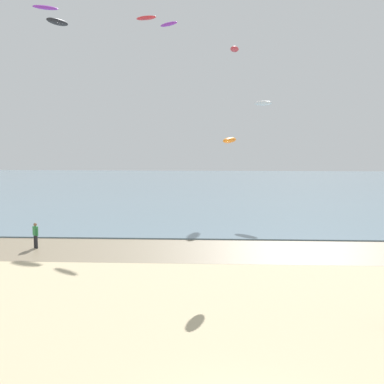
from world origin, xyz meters
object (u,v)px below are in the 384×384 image
Objects in this scene: kite_aloft_4 at (230,140)px; kite_aloft_10 at (263,103)px; person_mid_beach at (36,235)px; kite_aloft_9 at (57,22)px; kite_aloft_0 at (146,18)px; kite_aloft_6 at (169,24)px; kite_aloft_11 at (235,49)px; kite_aloft_7 at (46,8)px.

kite_aloft_4 is 0.86× the size of kite_aloft_10.
kite_aloft_9 is at bearing 77.35° from person_mid_beach.
kite_aloft_4 is at bearing -101.20° from kite_aloft_9.
kite_aloft_0 is (4.99, 18.31, 18.19)m from person_mid_beach.
kite_aloft_6 is at bearing -8.33° from kite_aloft_9.
kite_aloft_10 reaches higher than kite_aloft_4.
kite_aloft_10 is (8.94, 1.11, -7.21)m from kite_aloft_6.
kite_aloft_0 is at bearing 74.77° from person_mid_beach.
person_mid_beach is at bearing -171.15° from kite_aloft_9.
kite_aloft_10 is at bearing 44.85° from person_mid_beach.
kite_aloft_4 is 0.71× the size of kite_aloft_11.
kite_aloft_7 is at bearing -174.00° from kite_aloft_0.
kite_aloft_10 is 10.04m from kite_aloft_11.
kite_aloft_11 is (13.17, 20.23, 1.54)m from kite_aloft_9.
kite_aloft_11 is (8.97, 5.43, -2.15)m from kite_aloft_0.
kite_aloft_4 is at bearing -18.08° from person_mid_beach.
kite_aloft_7 is 20.73m from kite_aloft_11.
kite_aloft_4 is 0.70× the size of kite_aloft_7.
kite_aloft_0 reaches higher than kite_aloft_6.
person_mid_beach is at bearing -83.08° from kite_aloft_0.
kite_aloft_9 is 20.85m from kite_aloft_10.
kite_aloft_11 is at bearing 155.14° from kite_aloft_10.
kite_aloft_10 is at bearing 12.61° from kite_aloft_0.
kite_aloft_10 is (3.74, 20.53, 3.39)m from kite_aloft_4.
kite_aloft_6 reaches higher than person_mid_beach.
kite_aloft_11 is (6.43, 8.47, -0.86)m from kite_aloft_6.
kite_aloft_4 is at bearing -172.12° from kite_aloft_11.
kite_aloft_10 is (22.71, -5.18, -10.47)m from kite_aloft_7.
kite_aloft_10 is (15.68, 12.87, -4.82)m from kite_aloft_9.
kite_aloft_7 is 1.24× the size of kite_aloft_9.
person_mid_beach is 0.77× the size of kite_aloft_0.
kite_aloft_6 is 10.67m from kite_aloft_11.
kite_aloft_9 is at bearing -79.41° from kite_aloft_6.
kite_aloft_7 is (-13.77, 6.29, 3.26)m from kite_aloft_6.
kite_aloft_10 is (16.46, 16.38, 9.68)m from person_mid_beach.
kite_aloft_0 is at bearing 170.28° from kite_aloft_6.
kite_aloft_6 is 15.49m from kite_aloft_7.
kite_aloft_10 is at bearing -150.76° from kite_aloft_11.
kite_aloft_11 is at bearing 93.21° from kite_aloft_6.
person_mid_beach is 0.63× the size of kite_aloft_7.
kite_aloft_6 is 0.99× the size of kite_aloft_9.
person_mid_beach is 31.87m from kite_aloft_11.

